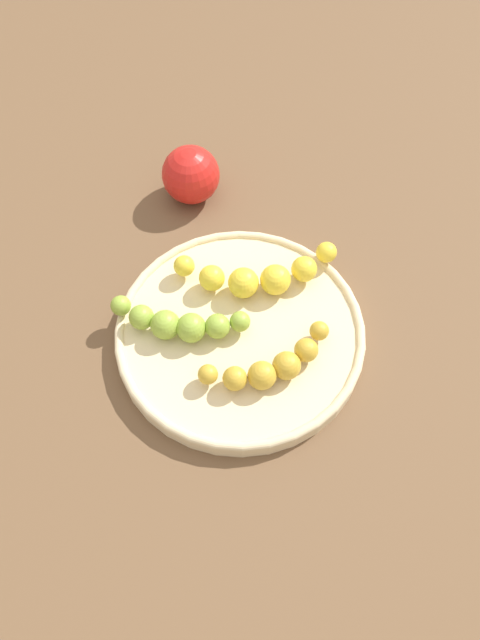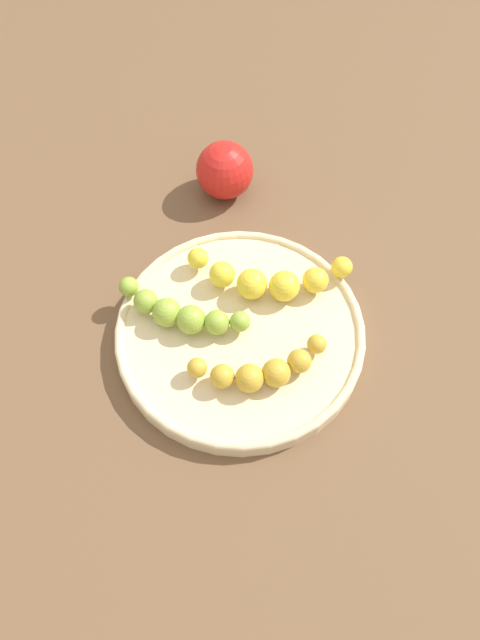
% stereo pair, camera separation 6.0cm
% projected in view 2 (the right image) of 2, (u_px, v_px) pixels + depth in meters
% --- Properties ---
extents(ground_plane, '(2.40, 2.40, 0.00)m').
position_uv_depth(ground_plane, '(240.00, 338.00, 0.63)').
color(ground_plane, brown).
extents(fruit_bowl, '(0.27, 0.27, 0.02)m').
position_uv_depth(fruit_bowl, '(240.00, 332.00, 0.62)').
color(fruit_bowl, beige).
rests_on(fruit_bowl, ground_plane).
extents(banana_spotted, '(0.11, 0.11, 0.03)m').
position_uv_depth(banana_spotted, '(261.00, 370.00, 0.58)').
color(banana_spotted, gold).
rests_on(banana_spotted, fruit_bowl).
extents(banana_yellow, '(0.11, 0.17, 0.03)m').
position_uv_depth(banana_yellow, '(269.00, 279.00, 0.63)').
color(banana_yellow, yellow).
rests_on(banana_yellow, fruit_bowl).
extents(banana_green, '(0.06, 0.15, 0.03)m').
position_uv_depth(banana_green, '(181.00, 312.00, 0.61)').
color(banana_green, '#8CAD38').
rests_on(banana_green, fruit_bowl).
extents(apple_red, '(0.07, 0.07, 0.07)m').
position_uv_depth(apple_red, '(225.00, 170.00, 0.71)').
color(apple_red, red).
rests_on(apple_red, ground_plane).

